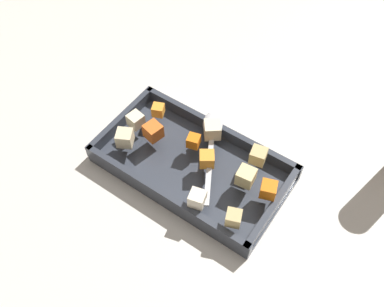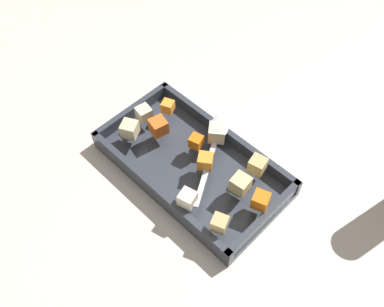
% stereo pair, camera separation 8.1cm
% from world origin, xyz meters
% --- Properties ---
extents(ground_plane, '(4.00, 4.00, 0.00)m').
position_xyz_m(ground_plane, '(0.00, 0.00, 0.00)').
color(ground_plane, beige).
extents(baking_dish, '(0.37, 0.20, 0.04)m').
position_xyz_m(baking_dish, '(0.00, 0.01, 0.01)').
color(baking_dish, '#333842').
rests_on(baking_dish, ground_plane).
extents(carrot_chunk_corner_se, '(0.04, 0.04, 0.03)m').
position_xyz_m(carrot_chunk_corner_se, '(-0.03, 0.01, 0.06)').
color(carrot_chunk_corner_se, orange).
rests_on(carrot_chunk_corner_se, baking_dish).
extents(carrot_chunk_near_left, '(0.04, 0.04, 0.03)m').
position_xyz_m(carrot_chunk_near_left, '(-0.16, 0.00, 0.06)').
color(carrot_chunk_near_left, orange).
rests_on(carrot_chunk_near_left, baking_dish).
extents(carrot_chunk_under_handle, '(0.04, 0.04, 0.03)m').
position_xyz_m(carrot_chunk_under_handle, '(0.09, 0.01, 0.06)').
color(carrot_chunk_under_handle, orange).
rests_on(carrot_chunk_under_handle, baking_dish).
extents(carrot_chunk_heap_side, '(0.03, 0.03, 0.02)m').
position_xyz_m(carrot_chunk_heap_side, '(0.12, -0.04, 0.05)').
color(carrot_chunk_heap_side, orange).
rests_on(carrot_chunk_heap_side, baking_dish).
extents(carrot_chunk_rim_edge, '(0.03, 0.03, 0.02)m').
position_xyz_m(carrot_chunk_rim_edge, '(0.02, -0.01, 0.06)').
color(carrot_chunk_rim_edge, orange).
rests_on(carrot_chunk_rim_edge, baking_dish).
extents(potato_chunk_front_center, '(0.03, 0.03, 0.03)m').
position_xyz_m(potato_chunk_front_center, '(-0.10, -0.05, 0.06)').
color(potato_chunk_front_center, tan).
rests_on(potato_chunk_front_center, baking_dish).
extents(potato_chunk_far_right, '(0.04, 0.04, 0.03)m').
position_xyz_m(potato_chunk_far_right, '(0.13, 0.06, 0.06)').
color(potato_chunk_far_right, beige).
rests_on(potato_chunk_far_right, baking_dish).
extents(potato_chunk_corner_nw, '(0.05, 0.05, 0.03)m').
position_xyz_m(potato_chunk_corner_nw, '(0.00, -0.06, 0.06)').
color(potato_chunk_corner_nw, beige).
rests_on(potato_chunk_corner_nw, baking_dish).
extents(potato_chunk_mid_right, '(0.03, 0.03, 0.03)m').
position_xyz_m(potato_chunk_mid_right, '(0.14, 0.01, 0.06)').
color(potato_chunk_mid_right, beige).
rests_on(potato_chunk_mid_right, baking_dish).
extents(potato_chunk_far_left, '(0.03, 0.03, 0.03)m').
position_xyz_m(potato_chunk_far_left, '(-0.13, 0.08, 0.06)').
color(potato_chunk_far_left, tan).
rests_on(potato_chunk_far_left, baking_dish).
extents(potato_chunk_corner_ne, '(0.03, 0.03, 0.03)m').
position_xyz_m(potato_chunk_corner_ne, '(-0.11, 0.00, 0.06)').
color(potato_chunk_corner_ne, '#E0CC89').
rests_on(potato_chunk_corner_ne, baking_dish).
extents(parsnip_chunk_mid_left, '(0.03, 0.03, 0.03)m').
position_xyz_m(parsnip_chunk_mid_left, '(-0.06, 0.09, 0.06)').
color(parsnip_chunk_mid_left, silver).
rests_on(parsnip_chunk_mid_left, baking_dish).
extents(serving_spoon, '(0.13, 0.20, 0.02)m').
position_xyz_m(serving_spoon, '(0.00, -0.06, 0.05)').
color(serving_spoon, silver).
rests_on(serving_spoon, baking_dish).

